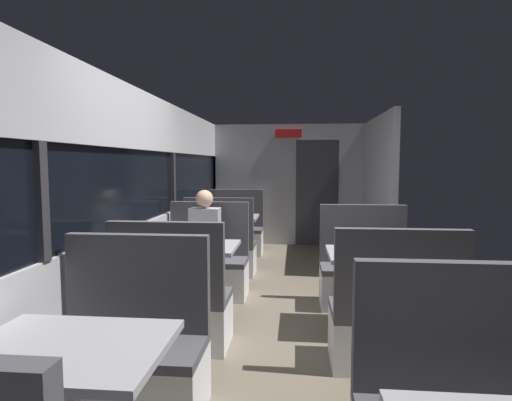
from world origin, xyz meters
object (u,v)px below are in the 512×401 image
(dining_table_mid_window, at_px, (192,255))
(bench_rear_aisle_facing_entry, at_px, (364,276))
(bench_rear_aisle_facing_end, at_px, (394,325))
(bench_near_window_facing_entry, at_px, (130,360))
(bench_mid_window_facing_entry, at_px, (207,268))
(bench_far_window_facing_entry, at_px, (235,235))
(bench_far_window_facing_end, at_px, (221,251))
(seated_passenger, at_px, (206,252))
(dining_table_rear_aisle, at_px, (377,264))
(dining_table_near_window, at_px, (68,366))
(bench_mid_window_facing_end, at_px, (173,309))
(dining_table_far_window, at_px, (229,222))

(dining_table_mid_window, bearing_deg, bench_rear_aisle_facing_entry, 15.59)
(bench_rear_aisle_facing_end, bearing_deg, bench_near_window_facing_entry, -157.68)
(bench_mid_window_facing_entry, distance_m, bench_far_window_facing_entry, 2.33)
(bench_far_window_facing_end, height_order, bench_far_window_facing_entry, same)
(bench_near_window_facing_entry, distance_m, seated_passenger, 2.27)
(bench_near_window_facing_entry, height_order, dining_table_rear_aisle, bench_near_window_facing_entry)
(bench_mid_window_facing_entry, bearing_deg, dining_table_near_window, -90.00)
(bench_mid_window_facing_end, relative_size, dining_table_rear_aisle, 1.22)
(dining_table_far_window, height_order, bench_rear_aisle_facing_end, bench_rear_aisle_facing_end)
(dining_table_rear_aisle, relative_size, bench_rear_aisle_facing_end, 0.82)
(bench_mid_window_facing_entry, relative_size, bench_far_window_facing_entry, 1.00)
(bench_mid_window_facing_end, bearing_deg, bench_mid_window_facing_entry, 90.00)
(bench_mid_window_facing_end, relative_size, seated_passenger, 0.87)
(bench_mid_window_facing_entry, height_order, bench_far_window_facing_end, same)
(dining_table_near_window, relative_size, seated_passenger, 0.71)
(bench_rear_aisle_facing_entry, bearing_deg, bench_far_window_facing_end, 147.63)
(dining_table_far_window, height_order, bench_far_window_facing_entry, bench_far_window_facing_entry)
(bench_mid_window_facing_end, distance_m, dining_table_far_window, 3.05)
(bench_rear_aisle_facing_entry, bearing_deg, dining_table_rear_aisle, -90.00)
(bench_rear_aisle_facing_end, bearing_deg, bench_far_window_facing_entry, 114.47)
(bench_far_window_facing_end, bearing_deg, bench_rear_aisle_facing_entry, -32.37)
(bench_far_window_facing_entry, height_order, dining_table_rear_aisle, bench_far_window_facing_entry)
(bench_far_window_facing_entry, bearing_deg, bench_near_window_facing_entry, -90.00)
(bench_far_window_facing_end, xyz_separation_m, bench_rear_aisle_facing_entry, (1.79, -1.13, 0.00))
(bench_rear_aisle_facing_entry, bearing_deg, bench_rear_aisle_facing_end, -90.00)
(bench_far_window_facing_entry, bearing_deg, dining_table_far_window, -90.00)
(bench_mid_window_facing_entry, relative_size, dining_table_rear_aisle, 1.22)
(bench_near_window_facing_entry, xyz_separation_m, bench_mid_window_facing_end, (0.00, 0.93, 0.00))
(bench_far_window_facing_entry, bearing_deg, dining_table_near_window, -90.00)
(bench_mid_window_facing_end, bearing_deg, dining_table_mid_window, 90.00)
(bench_mid_window_facing_end, height_order, bench_rear_aisle_facing_entry, same)
(bench_far_window_facing_end, relative_size, dining_table_rear_aisle, 1.22)
(dining_table_mid_window, height_order, dining_table_rear_aisle, same)
(dining_table_near_window, xyz_separation_m, dining_table_mid_window, (0.00, 2.33, 0.00))
(bench_mid_window_facing_end, height_order, bench_mid_window_facing_entry, same)
(dining_table_rear_aisle, bearing_deg, bench_near_window_facing_entry, -141.30)
(bench_far_window_facing_end, distance_m, dining_table_rear_aisle, 2.58)
(dining_table_mid_window, bearing_deg, dining_table_far_window, 90.00)
(dining_table_near_window, relative_size, bench_rear_aisle_facing_entry, 0.82)
(bench_near_window_facing_entry, bearing_deg, bench_far_window_facing_end, 90.00)
(dining_table_far_window, height_order, bench_far_window_facing_end, bench_far_window_facing_end)
(bench_near_window_facing_entry, xyz_separation_m, dining_table_far_window, (0.00, 3.97, 0.31))
(seated_passenger, bearing_deg, bench_far_window_facing_end, 90.00)
(bench_near_window_facing_entry, distance_m, bench_mid_window_facing_entry, 2.33)
(bench_near_window_facing_entry, xyz_separation_m, dining_table_rear_aisle, (1.79, 1.43, 0.31))
(dining_table_far_window, xyz_separation_m, bench_rear_aisle_facing_end, (1.79, -3.23, -0.31))
(bench_mid_window_facing_end, height_order, dining_table_far_window, bench_mid_window_facing_end)
(bench_near_window_facing_entry, distance_m, dining_table_far_window, 3.98)
(bench_far_window_facing_end, xyz_separation_m, bench_rear_aisle_facing_end, (1.79, -2.53, 0.00))
(dining_table_mid_window, distance_m, dining_table_far_window, 2.33)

